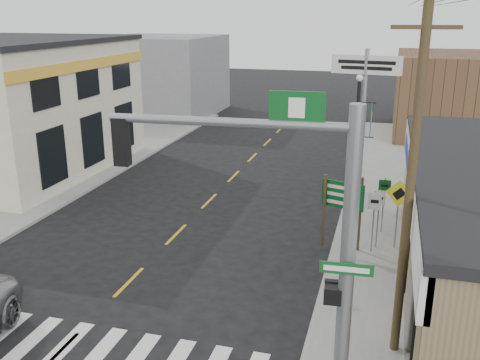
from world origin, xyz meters
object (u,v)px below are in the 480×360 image
(guide_sign, at_px, (342,202))
(lamp_post, at_px, (358,131))
(utility_pole_near, at_px, (410,187))
(traffic_signal_pole, at_px, (308,230))
(fire_hydrant, at_px, (335,289))
(utility_pole_far, at_px, (424,74))
(dance_center_sign, at_px, (365,86))

(guide_sign, bearing_deg, lamp_post, 105.41)
(lamp_post, xyz_separation_m, utility_pole_near, (1.82, -10.66, 1.02))
(traffic_signal_pole, bearing_deg, utility_pole_near, 48.15)
(traffic_signal_pole, height_order, fire_hydrant, traffic_signal_pole)
(fire_hydrant, xyz_separation_m, utility_pole_far, (2.73, 16.01, 4.67))
(traffic_signal_pole, height_order, utility_pole_far, utility_pole_far)
(fire_hydrant, relative_size, lamp_post, 0.11)
(dance_center_sign, bearing_deg, lamp_post, -83.63)
(fire_hydrant, distance_m, lamp_post, 9.12)
(fire_hydrant, distance_m, utility_pole_near, 4.77)
(guide_sign, distance_m, dance_center_sign, 7.44)
(guide_sign, relative_size, utility_pole_far, 0.28)
(traffic_signal_pole, height_order, guide_sign, traffic_signal_pole)
(traffic_signal_pole, bearing_deg, fire_hydrant, 83.09)
(dance_center_sign, bearing_deg, fire_hydrant, -80.40)
(traffic_signal_pole, relative_size, guide_sign, 2.49)
(utility_pole_far, bearing_deg, lamp_post, -111.69)
(traffic_signal_pole, bearing_deg, lamp_post, 85.81)
(guide_sign, xyz_separation_m, lamp_post, (0.10, 4.94, 1.53))
(utility_pole_near, distance_m, utility_pole_far, 18.08)
(guide_sign, height_order, fire_hydrant, guide_sign)
(traffic_signal_pole, distance_m, fire_hydrant, 5.84)
(dance_center_sign, distance_m, utility_pole_far, 6.26)
(utility_pole_far, bearing_deg, guide_sign, -104.08)
(traffic_signal_pole, relative_size, utility_pole_near, 0.81)
(traffic_signal_pole, bearing_deg, utility_pole_far, 78.17)
(lamp_post, xyz_separation_m, utility_pole_far, (2.84, 7.38, 1.72))
(fire_hydrant, height_order, dance_center_sign, dance_center_sign)
(traffic_signal_pole, xyz_separation_m, utility_pole_near, (1.97, 2.50, 0.28))
(traffic_signal_pole, relative_size, dance_center_sign, 1.02)
(utility_pole_far, bearing_deg, fire_hydrant, -100.29)
(utility_pole_near, bearing_deg, fire_hydrant, 122.23)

